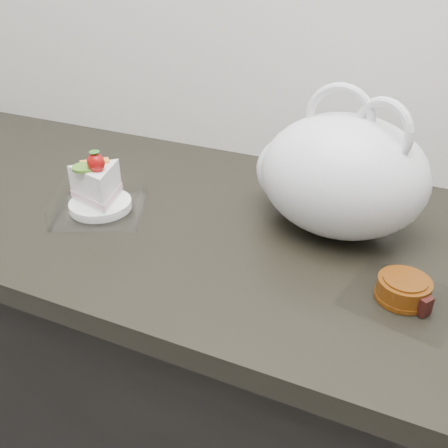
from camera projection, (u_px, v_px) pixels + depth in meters
The scene contains 4 objects.
counter at pixel (263, 401), 1.12m from camera, with size 2.04×0.64×0.90m.
cake_tray at pixel (99, 195), 0.94m from camera, with size 0.21×0.21×0.13m.
mooncake_wrap at pixel (404, 291), 0.72m from camera, with size 0.18×0.17×0.04m.
plastic_bag at pixel (334, 174), 0.86m from camera, with size 0.35×0.29×0.26m.
Camera 1 is at (0.23, 0.96, 1.36)m, focal length 40.00 mm.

